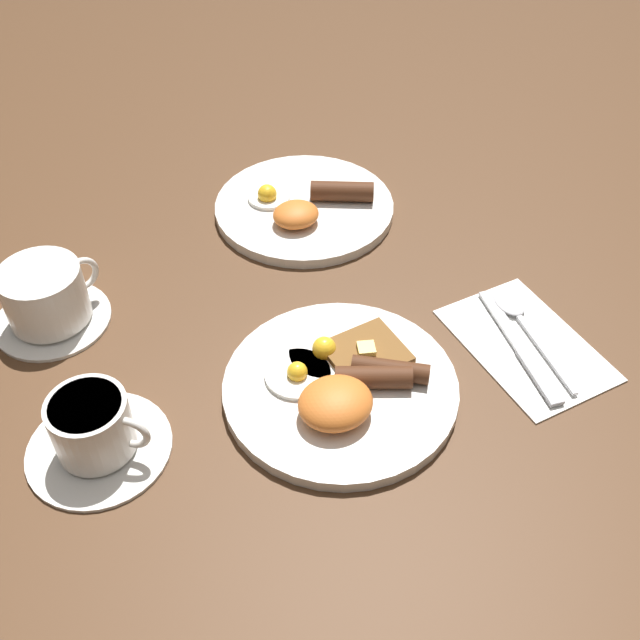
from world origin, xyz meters
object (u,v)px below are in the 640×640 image
(knife, at_px, (523,351))
(teacup_far, at_px, (47,298))
(breakfast_plate_far, at_px, (305,207))
(spoon, at_px, (516,312))
(breakfast_plate_near, at_px, (342,385))
(teacup_near, at_px, (95,431))

(knife, bearing_deg, teacup_far, 68.25)
(breakfast_plate_far, xyz_separation_m, spoon, (0.16, -0.31, -0.00))
(breakfast_plate_near, height_order, spoon, breakfast_plate_near)
(breakfast_plate_far, distance_m, spoon, 0.35)
(breakfast_plate_near, distance_m, knife, 0.22)
(breakfast_plate_far, height_order, knife, breakfast_plate_far)
(teacup_far, height_order, knife, teacup_far)
(breakfast_plate_near, bearing_deg, breakfast_plate_far, 74.71)
(spoon, bearing_deg, breakfast_plate_near, 101.94)
(knife, bearing_deg, breakfast_plate_near, 89.49)
(breakfast_plate_far, bearing_deg, teacup_near, -139.59)
(breakfast_plate_near, bearing_deg, teacup_far, 138.59)
(breakfast_plate_near, xyz_separation_m, breakfast_plate_far, (0.09, 0.34, -0.00))
(breakfast_plate_far, height_order, spoon, breakfast_plate_far)
(breakfast_plate_far, relative_size, spoon, 1.41)
(spoon, bearing_deg, breakfast_plate_far, 33.11)
(teacup_far, bearing_deg, teacup_near, -86.26)
(teacup_far, bearing_deg, breakfast_plate_far, 12.96)
(breakfast_plate_near, relative_size, teacup_far, 1.87)
(breakfast_plate_near, distance_m, spoon, 0.25)
(breakfast_plate_near, height_order, breakfast_plate_far, breakfast_plate_near)
(breakfast_plate_far, distance_m, teacup_far, 0.39)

